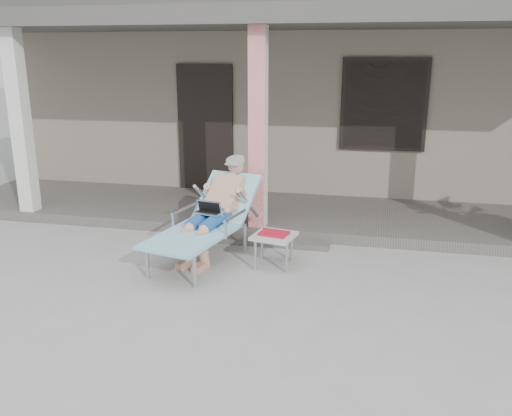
# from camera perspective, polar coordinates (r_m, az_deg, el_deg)

# --- Properties ---
(ground) EXTENTS (60.00, 60.00, 0.00)m
(ground) POSITION_cam_1_polar(r_m,az_deg,el_deg) (5.55, -4.58, -9.97)
(ground) COLOR #9E9E99
(ground) RESTS_ON ground
(house) EXTENTS (10.40, 5.40, 3.30)m
(house) POSITION_cam_1_polar(r_m,az_deg,el_deg) (11.38, 4.98, 12.15)
(house) COLOR gray
(house) RESTS_ON ground
(porch_deck) EXTENTS (10.00, 2.00, 0.15)m
(porch_deck) POSITION_cam_1_polar(r_m,az_deg,el_deg) (8.24, 1.47, -0.54)
(porch_deck) COLOR #605B56
(porch_deck) RESTS_ON ground
(porch_overhang) EXTENTS (10.00, 2.30, 2.85)m
(porch_overhang) POSITION_cam_1_polar(r_m,az_deg,el_deg) (7.85, 1.53, 18.68)
(porch_overhang) COLOR silver
(porch_overhang) RESTS_ON porch_deck
(porch_step) EXTENTS (2.00, 0.30, 0.07)m
(porch_step) POSITION_cam_1_polar(r_m,az_deg,el_deg) (7.18, -0.30, -3.39)
(porch_step) COLOR #605B56
(porch_step) RESTS_ON ground
(lounger) EXTENTS (1.08, 1.96, 1.23)m
(lounger) POSITION_cam_1_polar(r_m,az_deg,el_deg) (6.55, -4.79, 1.20)
(lounger) COLOR #B7B7BC
(lounger) RESTS_ON ground
(side_table) EXTENTS (0.54, 0.54, 0.41)m
(side_table) POSITION_cam_1_polar(r_m,az_deg,el_deg) (6.34, 1.90, -3.12)
(side_table) COLOR beige
(side_table) RESTS_ON ground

